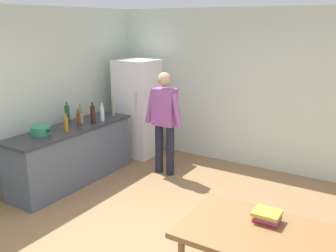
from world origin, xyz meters
The scene contains 16 objects.
ground_plane centered at (0.00, 0.00, 0.00)m, with size 14.00×14.00×0.00m, color #936D47.
wall_back centered at (0.00, 3.00, 1.35)m, with size 6.40×0.12×2.70m, color silver.
wall_left centered at (-2.60, 0.20, 1.35)m, with size 0.12×5.60×2.70m, color silver.
kitchen_counter centered at (-2.00, 0.80, 0.45)m, with size 0.64×2.20×0.90m.
refrigerator centered at (-1.90, 2.40, 0.90)m, with size 0.70×0.67×1.80m.
person centered at (-0.95, 1.85, 0.98)m, with size 0.70×0.22×1.70m.
dining_table centered at (1.40, -0.30, 0.67)m, with size 1.40×0.90×0.75m.
cooking_pot centered at (-2.08, 0.31, 0.96)m, with size 0.40×0.28×0.12m.
utensil_jar centered at (-2.06, 1.07, 0.98)m, with size 0.11×0.11×0.32m.
bottle_vinegar_tall centered at (-1.89, 1.70, 1.04)m, with size 0.06×0.06×0.32m.
bottle_water_clear centered at (-1.83, 1.34, 1.03)m, with size 0.07×0.07×0.30m.
bottle_wine_dark centered at (-1.86, 1.16, 1.05)m, with size 0.08×0.08×0.34m.
bottle_beer_brown centered at (-1.96, 0.94, 1.01)m, with size 0.06×0.06×0.26m.
bottle_oil_amber centered at (-1.85, 0.58, 1.02)m, with size 0.06×0.06×0.28m.
bottle_wine_green centered at (-2.23, 0.96, 1.05)m, with size 0.08×0.08×0.34m.
book_stack centered at (1.37, -0.13, 0.81)m, with size 0.23×0.20×0.10m.
Camera 1 is at (2.18, -3.10, 2.46)m, focal length 39.97 mm.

